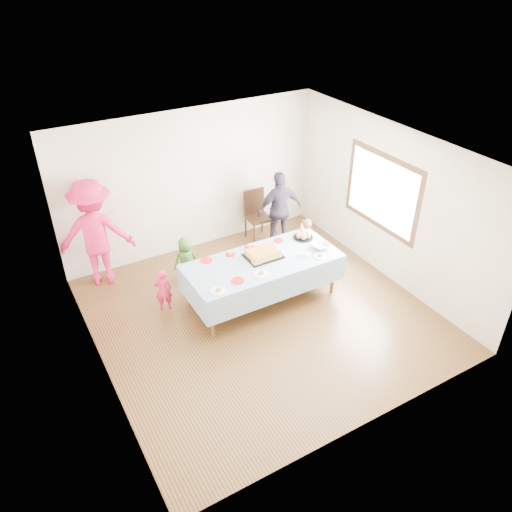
{
  "coord_description": "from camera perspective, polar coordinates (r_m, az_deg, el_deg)",
  "views": [
    {
      "loc": [
        -3.19,
        -5.39,
        5.11
      ],
      "look_at": [
        0.08,
        0.3,
        0.92
      ],
      "focal_mm": 35.0,
      "sensor_mm": 36.0,
      "label": 1
    }
  ],
  "objects": [
    {
      "name": "adult_right",
      "position": [
        9.52,
        2.72,
        5.32
      ],
      "size": [
        0.93,
        0.48,
        1.52
      ],
      "primitive_type": "imported",
      "rotation": [
        0.0,
        0.0,
        3.02
      ],
      "color": "#332C3D",
      "rests_on": "ground"
    },
    {
      "name": "plate_red_far_a",
      "position": [
        7.97,
        -5.68,
        -0.49
      ],
      "size": [
        0.19,
        0.19,
        0.01
      ],
      "primitive_type": "cylinder",
      "color": "red",
      "rests_on": "party_table"
    },
    {
      "name": "rolls_tray",
      "position": [
        8.56,
        5.41,
        2.33
      ],
      "size": [
        0.34,
        0.34,
        0.1
      ],
      "color": "black",
      "rests_on": "party_table"
    },
    {
      "name": "plate_red_near",
      "position": [
        7.48,
        -2.1,
        -2.82
      ],
      "size": [
        0.2,
        0.2,
        0.01
      ],
      "primitive_type": "cylinder",
      "color": "red",
      "rests_on": "party_table"
    },
    {
      "name": "party_table",
      "position": [
        7.97,
        0.78,
        -0.83
      ],
      "size": [
        2.5,
        1.1,
        0.78
      ],
      "color": "#54311C",
      "rests_on": "ground"
    },
    {
      "name": "party_hat",
      "position": [
        8.7,
        5.24,
        3.27
      ],
      "size": [
        0.11,
        0.11,
        0.19
      ],
      "primitive_type": "cone",
      "color": "white",
      "rests_on": "party_table"
    },
    {
      "name": "adult_left",
      "position": [
        8.74,
        -17.86,
        2.49
      ],
      "size": [
        1.4,
        1.06,
        1.91
      ],
      "primitive_type": "imported",
      "rotation": [
        0.0,
        0.0,
        2.83
      ],
      "color": "#DD1B53",
      "rests_on": "ground"
    },
    {
      "name": "plate_red_far_b",
      "position": [
        8.09,
        -2.95,
        0.21
      ],
      "size": [
        0.17,
        0.17,
        0.01
      ],
      "primitive_type": "cylinder",
      "color": "red",
      "rests_on": "party_table"
    },
    {
      "name": "ground",
      "position": [
        8.08,
        0.56,
        -6.66
      ],
      "size": [
        5.0,
        5.0,
        0.0
      ],
      "primitive_type": "plane",
      "color": "#452813",
      "rests_on": "ground"
    },
    {
      "name": "plate_red_far_c",
      "position": [
        8.27,
        -0.76,
        1.02
      ],
      "size": [
        0.17,
        0.17,
        0.01
      ],
      "primitive_type": "cylinder",
      "color": "red",
      "rests_on": "party_table"
    },
    {
      "name": "plate_white_right",
      "position": [
        8.1,
        7.34,
        -0.03
      ],
      "size": [
        0.21,
        0.21,
        0.01
      ],
      "primitive_type": "cylinder",
      "color": "white",
      "rests_on": "party_table"
    },
    {
      "name": "plate_red_far_d",
      "position": [
        8.47,
        2.61,
        1.8
      ],
      "size": [
        0.17,
        0.17,
        0.01
      ],
      "primitive_type": "cylinder",
      "color": "red",
      "rests_on": "party_table"
    },
    {
      "name": "fork_pile",
      "position": [
        8.06,
        5.64,
        0.17
      ],
      "size": [
        0.24,
        0.18,
        0.07
      ],
      "primitive_type": null,
      "color": "white",
      "rests_on": "party_table"
    },
    {
      "name": "toddler_left",
      "position": [
        8.11,
        -10.55,
        -3.82
      ],
      "size": [
        0.31,
        0.24,
        0.75
      ],
      "primitive_type": "imported",
      "rotation": [
        0.0,
        0.0,
        2.9
      ],
      "color": "#E11C53",
      "rests_on": "ground"
    },
    {
      "name": "room_walls",
      "position": [
        7.13,
        1.0,
        4.6
      ],
      "size": [
        5.04,
        5.04,
        2.72
      ],
      "color": "beige",
      "rests_on": "ground"
    },
    {
      "name": "toddler_mid",
      "position": [
        8.65,
        -8.04,
        -0.52
      ],
      "size": [
        0.43,
        0.28,
        0.87
      ],
      "primitive_type": "imported",
      "rotation": [
        0.0,
        0.0,
        3.13
      ],
      "color": "#356923",
      "rests_on": "ground"
    },
    {
      "name": "punch_bowl",
      "position": [
        8.31,
        7.45,
        1.16
      ],
      "size": [
        0.3,
        0.3,
        0.07
      ],
      "primitive_type": "imported",
      "color": "silver",
      "rests_on": "party_table"
    },
    {
      "name": "toddler_right",
      "position": [
        9.09,
        5.56,
        1.6
      ],
      "size": [
        0.47,
        0.38,
        0.91
      ],
      "primitive_type": "imported",
      "rotation": [
        0.0,
        0.0,
        3.23
      ],
      "color": "tan",
      "rests_on": "ground"
    },
    {
      "name": "plate_white_left",
      "position": [
        7.28,
        -4.33,
        -4.01
      ],
      "size": [
        0.23,
        0.23,
        0.01
      ],
      "primitive_type": "cylinder",
      "color": "white",
      "rests_on": "party_table"
    },
    {
      "name": "dining_chair",
      "position": [
        9.86,
        0.04,
        5.06
      ],
      "size": [
        0.45,
        0.45,
        1.01
      ],
      "rotation": [
        0.0,
        0.0,
        -0.04
      ],
      "color": "black",
      "rests_on": "ground"
    },
    {
      "name": "birthday_cake",
      "position": [
        8.01,
        0.82,
        0.24
      ],
      "size": [
        0.58,
        0.44,
        0.1
      ],
      "color": "black",
      "rests_on": "party_table"
    },
    {
      "name": "plate_white_mid",
      "position": [
        7.61,
        0.61,
        -2.07
      ],
      "size": [
        0.23,
        0.23,
        0.01
      ],
      "primitive_type": "cylinder",
      "color": "white",
      "rests_on": "party_table"
    }
  ]
}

